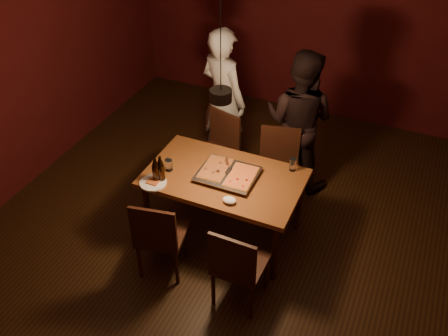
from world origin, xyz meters
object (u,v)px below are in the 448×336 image
at_px(chair_near_left, 158,232).
at_px(chair_near_right, 237,262).
at_px(dining_table, 224,182).
at_px(plate_slice, 153,183).
at_px(beer_bottle_b, 161,169).
at_px(chair_far_left, 219,144).
at_px(pizza_tray, 228,175).
at_px(diner_white, 223,99).
at_px(beer_bottle_a, 156,170).
at_px(pendant_lamp, 221,94).
at_px(chair_far_right, 278,161).
at_px(diner_dark, 299,120).

xyz_separation_m(chair_near_left, chair_near_right, (0.78, -0.04, 0.00)).
distance_m(dining_table, plate_slice, 0.68).
bearing_deg(beer_bottle_b, chair_far_left, 83.67).
bearing_deg(pizza_tray, diner_white, 119.53).
distance_m(chair_near_left, plate_slice, 0.49).
bearing_deg(dining_table, beer_bottle_a, -149.62).
height_order(chair_far_left, chair_near_left, same).
xyz_separation_m(pizza_tray, pendant_lamp, (0.03, -0.21, 0.99)).
height_order(chair_near_left, diner_white, diner_white).
distance_m(chair_near_left, beer_bottle_b, 0.59).
xyz_separation_m(chair_far_right, chair_near_left, (-0.63, -1.45, 0.00)).
distance_m(beer_bottle_a, diner_dark, 1.75).
xyz_separation_m(dining_table, plate_slice, (-0.57, -0.37, 0.08)).
bearing_deg(plate_slice, beer_bottle_a, 72.71).
distance_m(chair_far_right, diner_white, 1.01).
xyz_separation_m(chair_far_left, pendant_lamp, (0.46, -0.97, 1.22)).
bearing_deg(beer_bottle_a, plate_slice, -107.29).
height_order(chair_far_left, beer_bottle_b, beer_bottle_b).
bearing_deg(chair_far_left, plate_slice, 97.39).
xyz_separation_m(beer_bottle_a, pendant_lamp, (0.62, 0.11, 0.88)).
bearing_deg(chair_near_right, diner_dark, 93.26).
xyz_separation_m(chair_far_left, chair_far_right, (0.71, -0.04, 0.00)).
bearing_deg(pizza_tray, chair_far_right, 72.78).
height_order(chair_far_right, diner_white, diner_white).
distance_m(diner_white, diner_dark, 0.92).
bearing_deg(pizza_tray, chair_far_left, 123.63).
distance_m(beer_bottle_a, pendant_lamp, 1.08).
distance_m(pizza_tray, pendant_lamp, 1.01).
bearing_deg(chair_far_right, pizza_tray, 55.54).
xyz_separation_m(chair_near_left, pizza_tray, (0.36, 0.73, 0.24)).
relative_size(chair_near_left, beer_bottle_b, 1.80).
distance_m(dining_table, diner_white, 1.30).
bearing_deg(diner_dark, pizza_tray, 78.60).
height_order(dining_table, chair_far_left, chair_far_left).
distance_m(beer_bottle_b, plate_slice, 0.16).
xyz_separation_m(pizza_tray, beer_bottle_a, (-0.59, -0.33, 0.11)).
xyz_separation_m(dining_table, chair_near_left, (-0.32, -0.73, -0.14)).
bearing_deg(beer_bottle_b, plate_slice, -124.83).
relative_size(diner_white, pendant_lamp, 1.56).
distance_m(chair_far_left, chair_near_right, 1.76).
relative_size(chair_far_left, pendant_lamp, 0.47).
bearing_deg(chair_far_right, pendant_lamp, 61.75).
relative_size(plate_slice, diner_white, 0.15).
distance_m(chair_far_right, beer_bottle_b, 1.36).
bearing_deg(beer_bottle_b, pizza_tray, 28.49).
distance_m(chair_near_left, chair_near_right, 0.78).
relative_size(chair_far_right, chair_near_right, 1.04).
relative_size(chair_far_left, chair_near_left, 1.05).
height_order(chair_far_left, pendant_lamp, pendant_lamp).
relative_size(pizza_tray, diner_white, 0.32).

